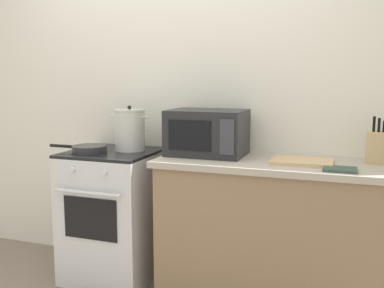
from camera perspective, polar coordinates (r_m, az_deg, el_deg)
back_wall at (r=3.20m, az=3.15°, el=5.30°), size 4.40×0.10×2.50m
lower_cabinet_right at (r=2.91m, az=12.62°, el=-11.58°), size 1.64×0.56×0.88m
countertop_right at (r=2.79m, az=12.92°, el=-2.65°), size 1.70×0.60×0.04m
stove at (r=3.26m, az=-10.03°, el=-8.88°), size 0.60×0.64×0.92m
stock_pot at (r=3.15m, az=-7.98°, el=1.82°), size 0.30×0.22×0.32m
frying_pan at (r=3.12m, az=-13.15°, el=-0.64°), size 0.44×0.24×0.05m
microwave at (r=2.94m, az=1.97°, el=1.49°), size 0.50×0.37×0.30m
cutting_board at (r=2.76m, az=13.98°, el=-2.18°), size 0.36×0.26×0.02m
knife_block at (r=2.87m, az=22.76°, el=-0.38°), size 0.13×0.10×0.28m
oven_mitt at (r=2.59m, az=18.49°, el=-3.10°), size 0.18×0.14×0.02m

